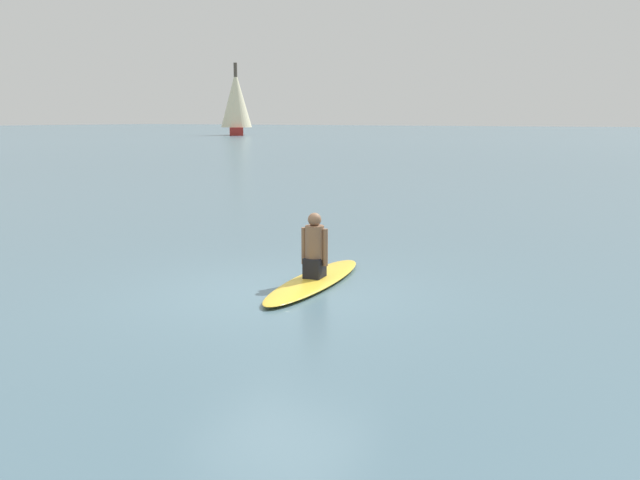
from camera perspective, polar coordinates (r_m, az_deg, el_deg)
ground_plane at (r=10.25m, az=-3.21°, el=-4.40°), size 400.00×400.00×0.00m
surfboard at (r=10.78m, az=-0.45°, el=-3.37°), size 1.19×3.40×0.10m
person_paddler at (r=10.67m, az=-0.45°, el=-0.69°), size 0.45×0.37×1.02m
sailboat_near_right at (r=103.13m, az=-6.98°, el=11.33°), size 6.31×6.31×10.39m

